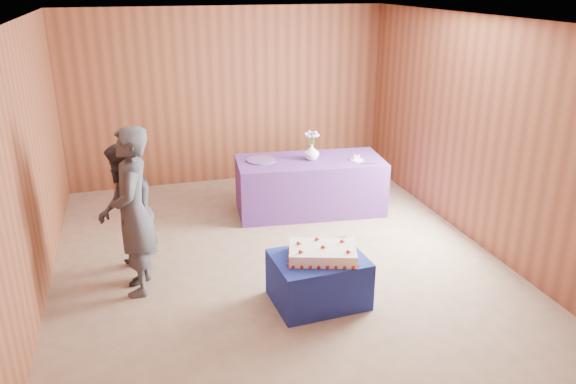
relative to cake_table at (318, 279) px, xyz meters
name	(u,v)px	position (x,y,z in m)	size (l,w,h in m)	color
ground	(278,262)	(-0.17, 0.92, -0.25)	(6.00, 6.00, 0.00)	gray
room_shell	(277,109)	(-0.17, 0.92, 1.55)	(5.04, 6.04, 2.72)	brown
cake_table	(318,279)	(0.00, 0.00, 0.00)	(0.90, 0.70, 0.50)	#1A1C93
serving_table	(310,185)	(0.65, 2.29, 0.12)	(2.00, 0.90, 0.75)	#5C3592
sheet_cake	(322,253)	(0.03, -0.03, 0.31)	(0.79, 0.64, 0.16)	white
vase	(312,152)	(0.67, 2.30, 0.61)	(0.21, 0.21, 0.21)	white
flower_spray	(312,135)	(0.67, 2.30, 0.85)	(0.21, 0.21, 0.16)	#32702C
platter	(261,160)	(-0.01, 2.43, 0.51)	(0.39, 0.39, 0.02)	#644489
plate	(357,160)	(1.25, 2.09, 0.51)	(0.18, 0.18, 0.01)	white
cake_slice	(357,157)	(1.25, 2.09, 0.55)	(0.09, 0.08, 0.09)	white
knife	(367,164)	(1.32, 1.90, 0.50)	(0.26, 0.02, 0.00)	silver
guest_left	(133,212)	(-1.73, 0.74, 0.63)	(0.64, 0.42, 1.77)	#3A3B45
guest_right	(126,214)	(-1.80, 1.00, 0.51)	(0.74, 0.58, 1.53)	#30303A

